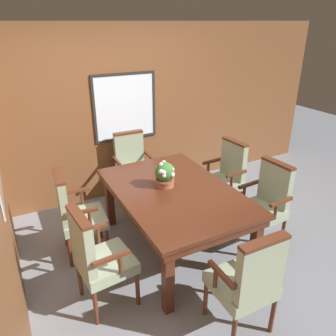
{
  "coord_description": "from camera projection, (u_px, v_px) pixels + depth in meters",
  "views": [
    {
      "loc": [
        -1.42,
        -2.6,
        2.45
      ],
      "look_at": [
        0.11,
        0.33,
        0.96
      ],
      "focal_mm": 35.0,
      "sensor_mm": 36.0,
      "label": 1
    }
  ],
  "objects": [
    {
      "name": "ground_plane",
      "position": [
        173.0,
        257.0,
        3.71
      ],
      "size": [
        14.0,
        14.0,
        0.0
      ],
      "primitive_type": "plane",
      "color": "gray"
    },
    {
      "name": "dining_table",
      "position": [
        174.0,
        197.0,
        3.62
      ],
      "size": [
        1.21,
        1.82,
        0.76
      ],
      "color": "#4C2314",
      "rests_on": "ground_plane"
    },
    {
      "name": "chair_head_near",
      "position": [
        248.0,
        280.0,
        2.62
      ],
      "size": [
        0.52,
        0.48,
        1.02
      ],
      "rotation": [
        0.0,
        0.0,
        3.13
      ],
      "color": "#562B19",
      "rests_on": "ground_plane"
    },
    {
      "name": "potted_plant",
      "position": [
        165.0,
        175.0,
        3.61
      ],
      "size": [
        0.23,
        0.23,
        0.29
      ],
      "color": "#9E5638",
      "rests_on": "dining_table"
    },
    {
      "name": "chair_left_far",
      "position": [
        75.0,
        211.0,
        3.56
      ],
      "size": [
        0.51,
        0.54,
        1.02
      ],
      "rotation": [
        0.0,
        0.0,
        1.49
      ],
      "color": "#562B19",
      "rests_on": "ground_plane"
    },
    {
      "name": "chair_right_far",
      "position": [
        226.0,
        175.0,
        4.41
      ],
      "size": [
        0.5,
        0.54,
        1.02
      ],
      "rotation": [
        0.0,
        0.0,
        -1.51
      ],
      "color": "#562B19",
      "rests_on": "ground_plane"
    },
    {
      "name": "chair_right_near",
      "position": [
        266.0,
        201.0,
        3.77
      ],
      "size": [
        0.5,
        0.54,
        1.02
      ],
      "rotation": [
        0.0,
        0.0,
        -1.5
      ],
      "color": "#562B19",
      "rests_on": "ground_plane"
    },
    {
      "name": "chair_left_near",
      "position": [
        97.0,
        255.0,
        2.89
      ],
      "size": [
        0.51,
        0.55,
        1.02
      ],
      "rotation": [
        0.0,
        0.0,
        1.67
      ],
      "color": "#562B19",
      "rests_on": "ground_plane"
    },
    {
      "name": "chair_head_far",
      "position": [
        132.0,
        165.0,
        4.72
      ],
      "size": [
        0.53,
        0.49,
        1.02
      ],
      "rotation": [
        0.0,
        0.0,
        -0.03
      ],
      "color": "#562B19",
      "rests_on": "ground_plane"
    },
    {
      "name": "wall_back",
      "position": [
        114.0,
        115.0,
        4.64
      ],
      "size": [
        7.2,
        0.08,
        2.45
      ],
      "color": "brown",
      "rests_on": "ground_plane"
    }
  ]
}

